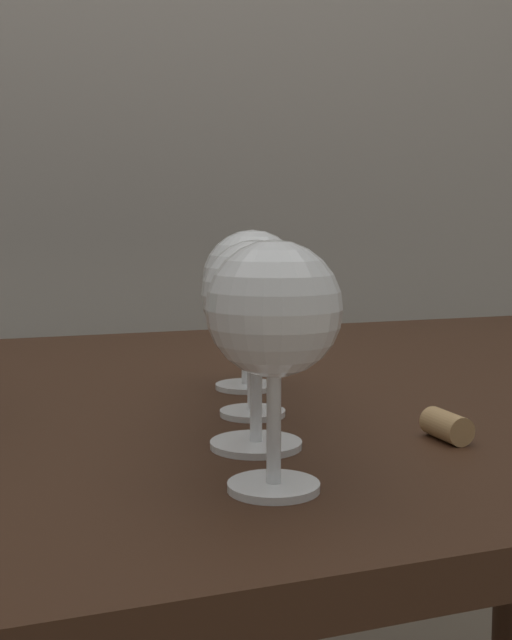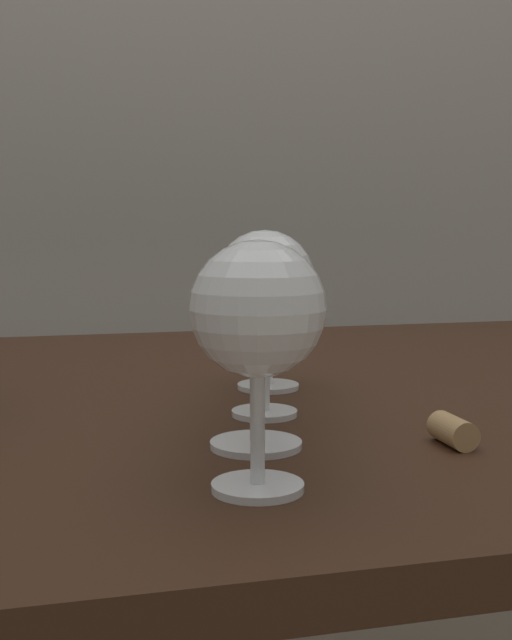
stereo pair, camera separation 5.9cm
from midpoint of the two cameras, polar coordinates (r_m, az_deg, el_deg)
name	(u,v)px [view 2 (the right image)]	position (r m, az deg, el deg)	size (l,w,h in m)	color
back_wall	(110,24)	(1.79, -9.09, 19.52)	(5.00, 0.08, 2.60)	gray
dining_table	(195,470)	(0.84, -2.16, -10.34)	(1.53, 0.88, 0.74)	#382114
wine_glass_rose	(258,316)	(0.49, 3.55, 0.28)	(0.08, 0.08, 0.15)	white
wine_glass_amber	(256,302)	(0.59, 2.87, 1.23)	(0.08, 0.08, 0.15)	white
wine_glass_pinot	(265,284)	(0.69, 3.06, 2.52)	(0.08, 0.08, 0.16)	white
wine_glass_merlot	(268,293)	(0.81, 2.95, 1.89)	(0.08, 0.08, 0.14)	white
cork	(453,431)	(0.64, 16.08, -7.41)	(0.02, 0.02, 0.04)	tan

